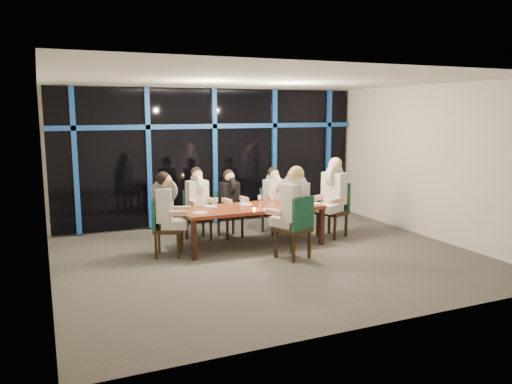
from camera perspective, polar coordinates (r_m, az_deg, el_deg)
room at (r=8.32m, az=1.65°, el=6.02°), size 7.04×7.00×3.02m
window_wall at (r=11.07m, az=-4.76°, el=4.36°), size 6.86×0.43×2.94m
dining_table at (r=9.21m, az=-0.49°, el=-2.07°), size 2.60×1.00×0.75m
chair_far_left at (r=9.83m, az=-6.82°, el=-2.25°), size 0.50×0.50×0.97m
chair_far_mid at (r=9.96m, az=-3.20°, el=-2.20°), size 0.50×0.50×0.92m
chair_far_right at (r=10.33m, az=1.84°, el=-1.77°), size 0.51×0.51×0.92m
chair_end_left at (r=8.76m, az=-10.62°, el=-3.65°), size 0.60×0.60×1.01m
chair_end_right at (r=10.08m, az=9.03°, el=-1.65°), size 0.66×0.66×1.08m
chair_near_mid at (r=8.44m, az=4.72°, el=-3.70°), size 0.65×0.65×1.08m
diner_far_left at (r=9.68m, az=-6.67°, el=-0.11°), size 0.51×0.63×0.94m
diner_far_mid at (r=9.83m, az=-2.99°, el=-0.18°), size 0.50×0.61×0.90m
diner_far_right at (r=10.20m, az=2.11°, el=0.19°), size 0.51×0.62×0.90m
diner_end_left at (r=8.67m, az=-10.14°, el=-1.08°), size 0.69×0.61×0.98m
diner_end_right at (r=9.93m, az=8.80°, el=0.69°), size 0.74×0.68×1.06m
diner_near_mid at (r=8.42m, az=4.29°, el=-0.77°), size 0.66×0.74×1.06m
plate_far_left at (r=9.21m, az=-5.23°, el=-1.64°), size 0.24×0.24×0.01m
plate_far_mid at (r=9.38m, az=-1.21°, el=-1.40°), size 0.24×0.24×0.01m
plate_far_right at (r=9.79m, az=4.09°, el=-0.97°), size 0.24×0.24×0.01m
plate_end_left at (r=8.65m, az=-6.39°, el=-2.38°), size 0.24×0.24×0.01m
plate_end_right at (r=9.52m, az=6.88°, el=-1.31°), size 0.24×0.24×0.01m
plate_near_mid at (r=8.84m, az=1.53°, el=-2.06°), size 0.24×0.24×0.01m
wine_bottle at (r=9.50m, az=5.67°, el=-0.66°), size 0.07×0.07×0.29m
water_pitcher at (r=9.25m, az=4.07°, el=-0.96°), size 0.13×0.11×0.21m
tea_light at (r=8.92m, az=-0.20°, el=-1.92°), size 0.04×0.04×0.03m
wine_glass_a at (r=8.98m, az=-1.59°, el=-1.11°), size 0.07×0.07×0.17m
wine_glass_b at (r=9.32m, az=0.44°, el=-0.68°), size 0.07×0.07×0.18m
wine_glass_c at (r=9.26m, az=1.91°, el=-0.71°), size 0.07×0.07×0.19m
wine_glass_d at (r=9.10m, az=-4.57°, el=-0.97°), size 0.07×0.07×0.18m
wine_glass_e at (r=9.67m, az=4.55°, el=-0.35°), size 0.07×0.07×0.18m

